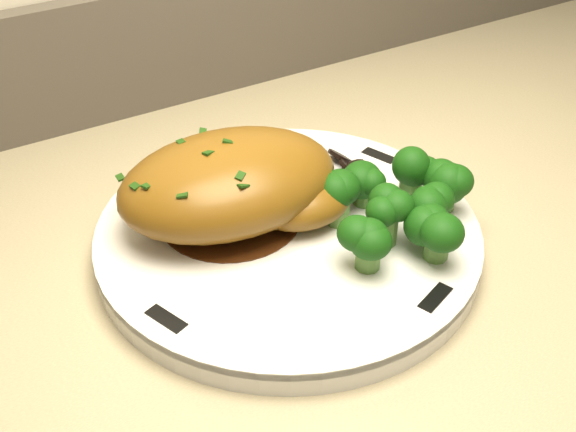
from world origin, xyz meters
TOP-DOWN VIEW (x-y plane):
  - plate at (0.21, 1.73)m, footprint 0.31×0.31m
  - rim_accent_0 at (0.32, 1.77)m, footprint 0.02×0.03m
  - rim_accent_1 at (0.16, 1.84)m, footprint 0.03×0.02m
  - rim_accent_2 at (0.09, 1.68)m, footprint 0.02×0.03m
  - rim_accent_3 at (0.25, 1.61)m, footprint 0.03×0.02m
  - gravy_pool at (0.17, 1.76)m, footprint 0.11×0.11m
  - chicken_breast at (0.18, 1.76)m, footprint 0.17×0.13m
  - mushroom_pile at (0.25, 1.77)m, footprint 0.09×0.06m
  - broccoli_florets at (0.27, 1.69)m, footprint 0.12×0.11m

SIDE VIEW (x-z plane):
  - plate at x=0.21m, z-range 0.93..0.95m
  - rim_accent_0 at x=0.32m, z-range 0.95..0.95m
  - rim_accent_1 at x=0.16m, z-range 0.95..0.95m
  - rim_accent_2 at x=0.09m, z-range 0.95..0.95m
  - rim_accent_3 at x=0.25m, z-range 0.95..0.95m
  - gravy_pool at x=0.17m, z-range 0.95..0.96m
  - mushroom_pile at x=0.25m, z-range 0.95..0.97m
  - broccoli_florets at x=0.27m, z-range 0.96..1.00m
  - chicken_breast at x=0.18m, z-range 0.95..1.02m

